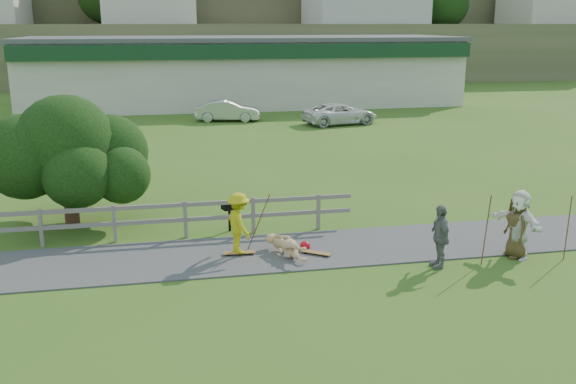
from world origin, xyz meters
The scene contains 19 objects.
ground centered at (0.00, 0.00, 0.00)m, with size 260.00×260.00×0.00m, color #37601B.
path centered at (0.00, 1.50, 0.02)m, with size 34.00×3.00×0.04m, color #3E3E40.
fence centered at (-4.62, 3.30, 0.72)m, with size 15.05×0.10×1.10m.
strip_mall centered at (4.00, 34.94, 2.58)m, with size 32.50×10.75×5.10m.
skater_rider centered at (-0.66, 1.45, 0.83)m, with size 1.07×0.62×1.66m, color gold.
skater_fallen centered at (0.57, 1.14, 0.30)m, with size 1.66×0.40×0.61m, color tan.
spectator_b centered at (4.27, -0.37, 0.83)m, with size 0.97×0.40×1.66m, color slate.
spectator_c centered at (6.59, -0.09, 0.86)m, with size 0.84×0.55×1.73m, color #4C3B1E.
spectator_d centered at (6.61, -0.13, 0.93)m, with size 1.73×0.55×1.87m, color white.
car_silver centered at (1.76, 26.09, 0.67)m, with size 1.42×4.06×1.34m, color #AFB3B7.
car_white centered at (8.45, 23.40, 0.65)m, with size 2.16×4.69×1.30m, color white.
tree centered at (-5.43, 5.39, 1.81)m, with size 4.88×4.88×3.63m, color black, non-canonical shape.
bbq centered at (-0.67, 3.64, 0.45)m, with size 0.42×0.32×0.90m, color black, non-canonical shape.
longboard_rider centered at (-0.66, 1.45, 0.05)m, with size 0.86×0.21×0.10m, color brown, non-canonical shape.
longboard_fallen centered at (1.37, 1.04, 0.05)m, with size 0.83×0.20×0.09m, color brown, non-canonical shape.
helmet centered at (1.17, 1.49, 0.14)m, with size 0.28×0.28×0.28m, color #B20D17.
pole_rider centered at (-0.06, 1.85, 0.85)m, with size 0.03×0.03×1.70m, color #573123.
pole_spec_left centered at (5.50, -0.44, 0.93)m, with size 0.03×0.03×1.87m, color #573123.
pole_spec_right centered at (7.79, -0.54, 0.88)m, with size 0.03×0.03×1.76m, color #573123.
Camera 1 is at (-2.63, -14.80, 6.10)m, focal length 40.00 mm.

